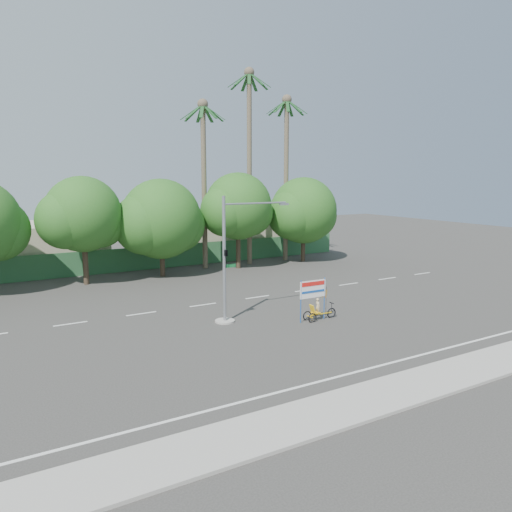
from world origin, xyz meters
TOP-DOWN VIEW (x-y plane):
  - ground at (0.00, 0.00)m, footprint 120.00×120.00m
  - sidewalk_near at (0.00, -7.50)m, footprint 50.00×2.40m
  - fence at (0.00, 21.50)m, footprint 38.00×0.08m
  - building_left at (-10.00, 26.00)m, footprint 12.00×8.00m
  - building_right at (8.00, 26.00)m, footprint 14.00×8.00m
  - tree_left at (-7.05, 18.00)m, footprint 6.66×5.60m
  - tree_center at (-1.05, 18.00)m, footprint 7.62×6.40m
  - tree_right at (5.95, 18.00)m, footprint 6.90×5.80m
  - tree_far_right at (12.95, 18.00)m, footprint 7.38×6.20m
  - palm_tall at (8.00, 19.50)m, footprint 3.73×3.79m
  - palm_mid at (12.00, 19.50)m, footprint 3.73×3.79m
  - palm_short at (3.50, 19.50)m, footprint 3.73×3.79m
  - traffic_signal at (-2.20, 3.98)m, footprint 4.72×1.10m
  - trike_billboard at (2.08, 1.68)m, footprint 2.49×0.58m

SIDE VIEW (x-z plane):
  - ground at x=0.00m, z-range 0.00..0.00m
  - sidewalk_near at x=0.00m, z-range 0.00..0.12m
  - trike_billboard at x=2.08m, z-range -0.24..2.20m
  - fence at x=0.00m, z-range 0.00..2.00m
  - building_right at x=8.00m, z-range 0.00..3.60m
  - building_left at x=-10.00m, z-range 0.00..4.00m
  - traffic_signal at x=-2.20m, z-range -0.58..6.42m
  - tree_center at x=-1.05m, z-range 0.54..8.39m
  - tree_far_right at x=12.95m, z-range 0.68..8.61m
  - tree_left at x=-7.05m, z-range 1.02..9.09m
  - tree_right at x=5.95m, z-range 1.06..9.42m
  - palm_short at x=3.50m, z-range 1.64..16.09m
  - palm_mid at x=12.00m, z-range 1.67..17.12m
  - palm_tall at x=8.00m, z-range 1.74..19.19m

